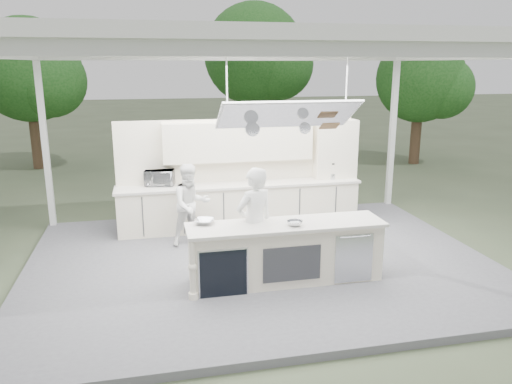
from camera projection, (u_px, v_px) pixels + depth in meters
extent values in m
plane|color=#4C573C|center=(260.00, 266.00, 8.81)|extent=(90.00, 90.00, 0.00)
cube|color=slate|center=(260.00, 263.00, 8.80)|extent=(8.00, 6.00, 0.12)
cube|color=white|center=(392.00, 134.00, 11.91)|extent=(0.12, 0.12, 3.70)
cube|color=white|center=(45.00, 145.00, 10.28)|extent=(0.12, 0.12, 3.70)
cube|color=white|center=(261.00, 44.00, 7.87)|extent=(8.20, 6.20, 0.16)
cube|color=white|center=(324.00, 49.00, 5.17)|extent=(8.00, 0.12, 0.16)
cube|color=white|center=(230.00, 57.00, 10.65)|extent=(8.00, 0.12, 0.16)
cube|color=white|center=(478.00, 55.00, 8.73)|extent=(0.12, 6.00, 0.16)
cube|color=white|center=(288.00, 114.00, 7.32)|extent=(2.00, 0.71, 0.43)
cube|color=white|center=(288.00, 114.00, 7.32)|extent=(2.06, 0.76, 0.46)
cylinder|color=white|center=(227.00, 82.00, 7.01)|extent=(0.02, 0.02, 0.95)
cylinder|color=white|center=(347.00, 81.00, 7.39)|extent=(0.02, 0.02, 0.95)
cylinder|color=silver|center=(252.00, 129.00, 7.41)|extent=(0.22, 0.14, 0.21)
cylinder|color=silver|center=(305.00, 128.00, 7.53)|extent=(0.18, 0.12, 0.18)
cube|color=brown|center=(329.00, 126.00, 7.63)|extent=(0.28, 0.18, 0.12)
cube|color=#F4E4CF|center=(286.00, 253.00, 7.86)|extent=(3.00, 0.70, 0.90)
cube|color=silver|center=(286.00, 225.00, 7.74)|extent=(3.10, 0.78, 0.05)
cylinder|color=#F4E4CF|center=(192.00, 270.00, 7.22)|extent=(0.11, 0.11, 0.92)
cube|color=black|center=(223.00, 274.00, 7.33)|extent=(0.70, 0.04, 0.72)
cube|color=silver|center=(223.00, 274.00, 7.33)|extent=(0.74, 0.03, 0.72)
cube|color=#333438|center=(292.00, 264.00, 7.53)|extent=(0.90, 0.02, 0.55)
cube|color=silver|center=(354.00, 258.00, 7.74)|extent=(0.62, 0.02, 0.78)
cube|color=#F4E4CF|center=(240.00, 206.00, 10.47)|extent=(5.00, 0.65, 0.90)
cube|color=silver|center=(240.00, 184.00, 10.35)|extent=(5.08, 0.72, 0.05)
cube|color=#F4E4CF|center=(237.00, 172.00, 10.58)|extent=(5.00, 0.10, 2.25)
cube|color=#F4E4CF|center=(238.00, 141.00, 10.29)|extent=(3.10, 0.38, 0.80)
cube|color=#F4E4CF|center=(334.00, 150.00, 10.75)|extent=(0.90, 0.45, 1.30)
cube|color=brown|center=(334.00, 150.00, 10.75)|extent=(0.84, 0.40, 0.03)
cylinder|color=silver|center=(331.00, 176.00, 10.73)|extent=(0.20, 0.20, 0.12)
cylinder|color=black|center=(332.00, 169.00, 10.69)|extent=(0.17, 0.17, 0.20)
cylinder|color=black|center=(347.00, 176.00, 10.80)|extent=(0.16, 0.16, 0.10)
cone|color=black|center=(347.00, 168.00, 10.76)|extent=(0.14, 0.14, 0.24)
cylinder|color=#513728|center=(36.00, 138.00, 16.86)|extent=(0.36, 0.36, 2.10)
sphere|color=#336A27|center=(29.00, 70.00, 16.30)|extent=(3.40, 3.40, 3.40)
sphere|color=#336A27|center=(49.00, 81.00, 16.05)|extent=(2.38, 2.38, 2.38)
cylinder|color=#513728|center=(254.00, 121.00, 20.38)|extent=(0.36, 0.36, 2.45)
sphere|color=#336A27|center=(254.00, 54.00, 19.73)|extent=(4.00, 4.00, 4.00)
sphere|color=#336A27|center=(278.00, 64.00, 19.42)|extent=(2.80, 2.80, 2.80)
cylinder|color=#513728|center=(416.00, 137.00, 17.71)|extent=(0.36, 0.36, 1.92)
sphere|color=#336A27|center=(420.00, 79.00, 17.21)|extent=(3.00, 3.00, 3.00)
sphere|color=#336A27|center=(442.00, 88.00, 16.98)|extent=(2.10, 2.10, 2.10)
imported|color=white|center=(254.00, 224.00, 7.84)|extent=(0.78, 0.66, 1.82)
imported|color=white|center=(191.00, 205.00, 9.39)|extent=(0.89, 0.78, 1.56)
imported|color=silver|center=(160.00, 177.00, 10.13)|extent=(0.65, 0.50, 0.32)
imported|color=silver|center=(204.00, 221.00, 7.71)|extent=(0.39, 0.39, 0.07)
imported|color=#BBBDC2|center=(295.00, 223.00, 7.62)|extent=(0.30, 0.30, 0.08)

